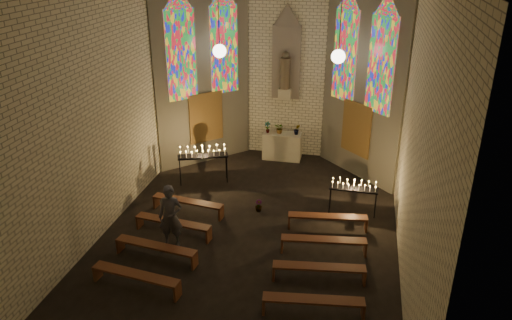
# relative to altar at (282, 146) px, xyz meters

# --- Properties ---
(floor) EXTENTS (12.00, 12.00, 0.00)m
(floor) POSITION_rel_altar_xyz_m (0.00, -5.45, -0.50)
(floor) COLOR black
(floor) RESTS_ON ground
(room) EXTENTS (8.22, 12.43, 7.00)m
(room) POSITION_rel_altar_xyz_m (-0.00, -2.08, 3.22)
(room) COLOR beige
(room) RESTS_ON ground
(altar) EXTENTS (1.40, 0.60, 1.00)m
(altar) POSITION_rel_altar_xyz_m (0.00, 0.00, 0.00)
(altar) COLOR beige
(altar) RESTS_ON ground
(flower_vase_left) EXTENTS (0.25, 0.20, 0.43)m
(flower_vase_left) POSITION_rel_altar_xyz_m (-0.55, -0.05, 0.71)
(flower_vase_left) COLOR #4C723F
(flower_vase_left) RESTS_ON altar
(flower_vase_center) EXTENTS (0.45, 0.42, 0.39)m
(flower_vase_center) POSITION_rel_altar_xyz_m (-0.10, -0.01, 0.70)
(flower_vase_center) COLOR #4C723F
(flower_vase_center) RESTS_ON altar
(flower_vase_right) EXTENTS (0.26, 0.23, 0.39)m
(flower_vase_right) POSITION_rel_altar_xyz_m (0.52, 0.01, 0.70)
(flower_vase_right) COLOR #4C723F
(flower_vase_right) RESTS_ON altar
(aisle_flower_pot) EXTENTS (0.22, 0.22, 0.37)m
(aisle_flower_pot) POSITION_rel_altar_xyz_m (-0.03, -4.01, -0.32)
(aisle_flower_pot) COLOR #4C723F
(aisle_flower_pot) RESTS_ON ground
(votive_stand_left) EXTENTS (1.68, 0.97, 1.21)m
(votive_stand_left) POSITION_rel_altar_xyz_m (-2.25, -2.49, 0.54)
(votive_stand_left) COLOR black
(votive_stand_left) RESTS_ON ground
(votive_stand_right) EXTENTS (1.42, 0.36, 1.04)m
(votive_stand_right) POSITION_rel_altar_xyz_m (2.72, -3.54, 0.39)
(votive_stand_right) COLOR black
(votive_stand_right) RESTS_ON ground
(pew_left_0) EXTENTS (2.23, 0.59, 0.42)m
(pew_left_0) POSITION_rel_altar_xyz_m (-2.07, -4.56, -0.15)
(pew_left_0) COLOR #572C19
(pew_left_0) RESTS_ON ground
(pew_right_0) EXTENTS (2.23, 0.59, 0.42)m
(pew_right_0) POSITION_rel_altar_xyz_m (2.07, -4.56, -0.15)
(pew_right_0) COLOR #572C19
(pew_right_0) RESTS_ON ground
(pew_left_1) EXTENTS (2.23, 0.59, 0.42)m
(pew_left_1) POSITION_rel_altar_xyz_m (-2.07, -5.76, -0.15)
(pew_left_1) COLOR #572C19
(pew_left_1) RESTS_ON ground
(pew_right_1) EXTENTS (2.23, 0.59, 0.42)m
(pew_right_1) POSITION_rel_altar_xyz_m (2.07, -5.76, -0.15)
(pew_right_1) COLOR #572C19
(pew_right_1) RESTS_ON ground
(pew_left_2) EXTENTS (2.23, 0.59, 0.42)m
(pew_left_2) POSITION_rel_altar_xyz_m (-2.07, -6.96, -0.15)
(pew_left_2) COLOR #572C19
(pew_left_2) RESTS_ON ground
(pew_right_2) EXTENTS (2.23, 0.59, 0.42)m
(pew_right_2) POSITION_rel_altar_xyz_m (2.07, -6.96, -0.15)
(pew_right_2) COLOR #572C19
(pew_right_2) RESTS_ON ground
(pew_left_3) EXTENTS (2.23, 0.59, 0.42)m
(pew_left_3) POSITION_rel_altar_xyz_m (-2.07, -8.16, -0.15)
(pew_left_3) COLOR #572C19
(pew_left_3) RESTS_ON ground
(pew_right_3) EXTENTS (2.23, 0.59, 0.42)m
(pew_right_3) POSITION_rel_altar_xyz_m (2.07, -8.16, -0.15)
(pew_right_3) COLOR #572C19
(pew_right_3) RESTS_ON ground
(visitor) EXTENTS (0.69, 0.51, 1.75)m
(visitor) POSITION_rel_altar_xyz_m (-1.91, -6.26, 0.37)
(visitor) COLOR #484852
(visitor) RESTS_ON ground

